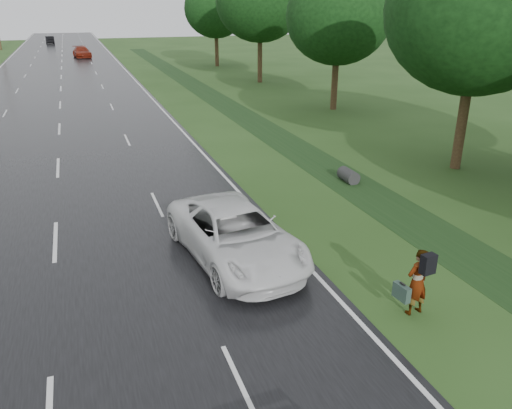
{
  "coord_description": "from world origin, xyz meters",
  "views": [
    {
      "loc": [
        1.19,
        -7.32,
        6.93
      ],
      "look_at": [
        5.89,
        5.82,
        1.3
      ],
      "focal_mm": 35.0,
      "sensor_mm": 36.0,
      "label": 1
    }
  ],
  "objects": [
    {
      "name": "tree_east_f",
      "position": [
        17.5,
        52.0,
        6.37
      ],
      "size": [
        7.2,
        7.2,
        9.62
      ],
      "color": "#382417",
      "rests_on": "ground"
    },
    {
      "name": "tree_east_c",
      "position": [
        18.2,
        24.0,
        6.14
      ],
      "size": [
        7.0,
        7.0,
        9.29
      ],
      "color": "#382417",
      "rests_on": "ground"
    },
    {
      "name": "pedestrian",
      "position": [
        8.18,
        0.98,
        0.88
      ],
      "size": [
        0.81,
        0.66,
        1.7
      ],
      "rotation": [
        0.0,
        0.0,
        3.27
      ],
      "color": "#A5998C",
      "rests_on": "ground"
    },
    {
      "name": "road",
      "position": [
        0.0,
        45.0,
        0.02
      ],
      "size": [
        14.0,
        180.0,
        0.04
      ],
      "primitive_type": "cube",
      "color": "black",
      "rests_on": "ground"
    },
    {
      "name": "far_car_red",
      "position": [
        2.67,
        67.77,
        0.76
      ],
      "size": [
        2.54,
        5.17,
        1.45
      ],
      "primitive_type": "imported",
      "rotation": [
        0.0,
        0.0,
        0.11
      ],
      "color": "maroon",
      "rests_on": "road"
    },
    {
      "name": "center_line",
      "position": [
        0.0,
        45.0,
        0.04
      ],
      "size": [
        0.12,
        180.0,
        0.01
      ],
      "primitive_type": "cube",
      "color": "silver",
      "rests_on": "road"
    },
    {
      "name": "white_pickup",
      "position": [
        4.98,
        5.0,
        0.82
      ],
      "size": [
        3.24,
        5.87,
        1.56
      ],
      "primitive_type": "imported",
      "rotation": [
        0.0,
        0.0,
        0.12
      ],
      "color": "silver",
      "rests_on": "road"
    },
    {
      "name": "drainage_ditch",
      "position": [
        11.5,
        18.71,
        0.04
      ],
      "size": [
        2.2,
        120.0,
        0.56
      ],
      "color": "black",
      "rests_on": "ground"
    },
    {
      "name": "tree_east_b",
      "position": [
        17.0,
        10.0,
        6.68
      ],
      "size": [
        7.6,
        7.6,
        10.11
      ],
      "color": "#382417",
      "rests_on": "ground"
    },
    {
      "name": "tree_east_d",
      "position": [
        17.8,
        38.0,
        7.15
      ],
      "size": [
        8.0,
        8.0,
        10.76
      ],
      "color": "#382417",
      "rests_on": "ground"
    },
    {
      "name": "far_car_dark",
      "position": [
        -2.09,
        96.43,
        0.72
      ],
      "size": [
        1.69,
        4.19,
        1.35
      ],
      "primitive_type": "imported",
      "rotation": [
        0.0,
        0.0,
        3.2
      ],
      "color": "black",
      "rests_on": "road"
    },
    {
      "name": "edge_stripe_east",
      "position": [
        6.75,
        45.0,
        0.04
      ],
      "size": [
        0.12,
        180.0,
        0.01
      ],
      "primitive_type": "cube",
      "color": "silver",
      "rests_on": "road"
    }
  ]
}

